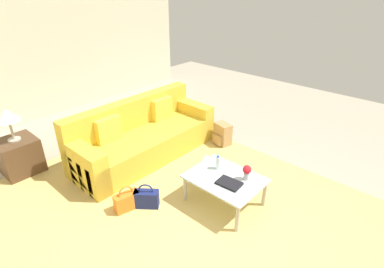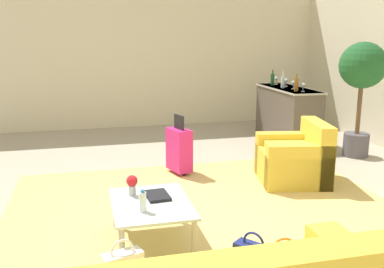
# 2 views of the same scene
# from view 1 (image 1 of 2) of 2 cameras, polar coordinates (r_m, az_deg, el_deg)

# --- Properties ---
(ground_plane) EXTENTS (12.00, 12.00, 0.00)m
(ground_plane) POSITION_cam_1_polar(r_m,az_deg,el_deg) (3.71, 6.40, -19.22)
(ground_plane) COLOR #A89E89
(wall_right) EXTENTS (0.12, 8.00, 3.10)m
(wall_right) POSITION_cam_1_polar(r_m,az_deg,el_deg) (6.90, -30.24, 14.38)
(wall_right) COLOR beige
(wall_right) RESTS_ON ground
(area_rug) EXTENTS (5.20, 4.40, 0.01)m
(area_rug) POSITION_cam_1_polar(r_m,az_deg,el_deg) (3.87, -2.93, -16.53)
(area_rug) COLOR tan
(area_rug) RESTS_ON ground
(couch) EXTENTS (0.92, 2.48, 0.93)m
(couch) POSITION_cam_1_polar(r_m,az_deg,el_deg) (5.11, -9.48, -0.67)
(couch) COLOR gold
(couch) RESTS_ON ground
(coffee_table) EXTENTS (0.94, 0.72, 0.41)m
(coffee_table) POSITION_cam_1_polar(r_m,az_deg,el_deg) (3.95, 6.29, -8.85)
(coffee_table) COLOR silver
(coffee_table) RESTS_ON ground
(water_bottle) EXTENTS (0.06, 0.06, 0.20)m
(water_bottle) POSITION_cam_1_polar(r_m,az_deg,el_deg) (4.03, 4.95, -5.46)
(water_bottle) COLOR silver
(water_bottle) RESTS_ON coffee_table
(coffee_table_book) EXTENTS (0.31, 0.23, 0.03)m
(coffee_table_book) POSITION_cam_1_polar(r_m,az_deg,el_deg) (3.81, 7.09, -9.28)
(coffee_table_book) COLOR black
(coffee_table_book) RESTS_ON coffee_table
(flower_vase) EXTENTS (0.11, 0.11, 0.21)m
(flower_vase) POSITION_cam_1_polar(r_m,az_deg,el_deg) (3.86, 10.40, -6.99)
(flower_vase) COLOR #B2B7BC
(flower_vase) RESTS_ON coffee_table
(side_table) EXTENTS (0.54, 0.54, 0.54)m
(side_table) POSITION_cam_1_polar(r_m,az_deg,el_deg) (5.32, -30.02, -3.61)
(side_table) COLOR #513823
(side_table) RESTS_ON ground
(table_lamp) EXTENTS (0.34, 0.34, 0.51)m
(table_lamp) POSITION_cam_1_polar(r_m,az_deg,el_deg) (5.05, -31.76, 2.92)
(table_lamp) COLOR #ADA899
(table_lamp) RESTS_ON side_table
(handbag_navy) EXTENTS (0.34, 0.31, 0.36)m
(handbag_navy) POSITION_cam_1_polar(r_m,az_deg,el_deg) (4.06, -8.69, -12.04)
(handbag_navy) COLOR navy
(handbag_navy) RESTS_ON ground
(handbag_white) EXTENTS (0.22, 0.35, 0.36)m
(handbag_white) POSITION_cam_1_polar(r_m,az_deg,el_deg) (4.58, 2.64, -6.54)
(handbag_white) COLOR white
(handbag_white) RESTS_ON ground
(handbag_orange) EXTENTS (0.21, 0.34, 0.36)m
(handbag_orange) POSITION_cam_1_polar(r_m,az_deg,el_deg) (4.06, -12.32, -12.35)
(handbag_orange) COLOR orange
(handbag_orange) RESTS_ON ground
(backpack_tan) EXTENTS (0.34, 0.30, 0.40)m
(backpack_tan) POSITION_cam_1_polar(r_m,az_deg,el_deg) (5.43, 5.78, -0.06)
(backpack_tan) COLOR tan
(backpack_tan) RESTS_ON ground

